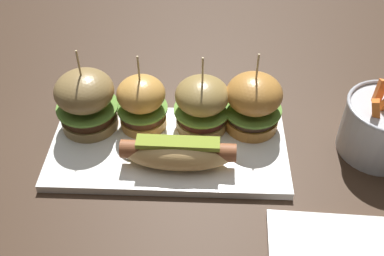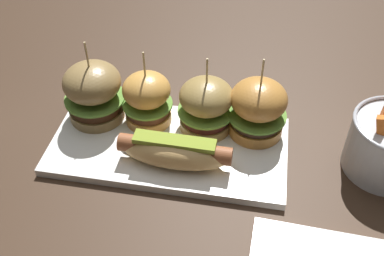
{
  "view_description": "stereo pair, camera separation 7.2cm",
  "coord_description": "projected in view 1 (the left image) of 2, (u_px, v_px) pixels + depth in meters",
  "views": [
    {
      "loc": [
        0.06,
        -0.53,
        0.54
      ],
      "look_at": [
        0.04,
        0.0,
        0.05
      ],
      "focal_mm": 42.63,
      "sensor_mm": 36.0,
      "label": 1
    },
    {
      "loc": [
        0.13,
        -0.52,
        0.54
      ],
      "look_at": [
        0.04,
        0.0,
        0.05
      ],
      "focal_mm": 42.63,
      "sensor_mm": 36.0,
      "label": 2
    }
  ],
  "objects": [
    {
      "name": "slider_far_right",
      "position": [
        253.0,
        102.0,
        0.75
      ],
      "size": [
        0.1,
        0.1,
        0.15
      ],
      "color": "#B97C37",
      "rests_on": "platter_main"
    },
    {
      "name": "hot_dog",
      "position": [
        178.0,
        152.0,
        0.7
      ],
      "size": [
        0.18,
        0.06,
        0.05
      ],
      "color": "tan",
      "rests_on": "platter_main"
    },
    {
      "name": "platter_main",
      "position": [
        169.0,
        148.0,
        0.75
      ],
      "size": [
        0.39,
        0.19,
        0.01
      ],
      "primitive_type": "cube",
      "color": "white",
      "rests_on": "ground"
    },
    {
      "name": "slider_center_right",
      "position": [
        202.0,
        104.0,
        0.75
      ],
      "size": [
        0.09,
        0.09,
        0.14
      ],
      "color": "olive",
      "rests_on": "platter_main"
    },
    {
      "name": "ground_plane",
      "position": [
        169.0,
        151.0,
        0.76
      ],
      "size": [
        3.0,
        3.0,
        0.0
      ],
      "primitive_type": "plane",
      "color": "#382619"
    },
    {
      "name": "fries_bucket",
      "position": [
        383.0,
        126.0,
        0.73
      ],
      "size": [
        0.13,
        0.13,
        0.14
      ],
      "color": "#B7BABF",
      "rests_on": "ground"
    },
    {
      "name": "slider_far_left",
      "position": [
        86.0,
        100.0,
        0.75
      ],
      "size": [
        0.1,
        0.1,
        0.15
      ],
      "color": "olive",
      "rests_on": "platter_main"
    },
    {
      "name": "slider_center_left",
      "position": [
        142.0,
        103.0,
        0.75
      ],
      "size": [
        0.08,
        0.08,
        0.14
      ],
      "color": "gold",
      "rests_on": "platter_main"
    }
  ]
}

